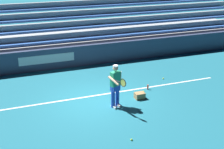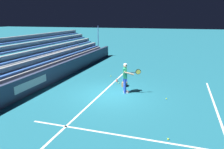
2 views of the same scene
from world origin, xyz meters
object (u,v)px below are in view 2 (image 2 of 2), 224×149
object	(u,v)px
tennis_player	(125,78)
tennis_ball_toward_net	(119,83)
ball_box_cardboard	(125,84)
water_bottle	(117,80)
tennis_ball_on_baseline	(166,99)
tennis_ball_midcourt	(111,76)
tennis_ball_near_player	(168,139)

from	to	relation	value
tennis_player	tennis_ball_toward_net	distance (m)	2.03
ball_box_cardboard	water_bottle	size ratio (longest dim) A/B	1.82
tennis_ball_on_baseline	tennis_ball_midcourt	bearing A→B (deg)	-129.54
ball_box_cardboard	tennis_ball_near_player	distance (m)	6.46
tennis_ball_toward_net	tennis_ball_on_baseline	distance (m)	3.80
ball_box_cardboard	water_bottle	world-z (taller)	ball_box_cardboard
tennis_player	tennis_ball_midcourt	world-z (taller)	tennis_player
ball_box_cardboard	tennis_ball_toward_net	size ratio (longest dim) A/B	6.06
tennis_ball_toward_net	tennis_ball_midcourt	xyz separation A→B (m)	(-1.54, -1.04, 0.00)
ball_box_cardboard	water_bottle	distance (m)	1.02
tennis_ball_midcourt	tennis_ball_near_player	bearing A→B (deg)	31.17
tennis_ball_toward_net	tennis_ball_near_player	distance (m)	7.08
ball_box_cardboard	tennis_ball_midcourt	distance (m)	2.51
tennis_ball_midcourt	water_bottle	bearing A→B (deg)	33.87
tennis_player	tennis_ball_near_player	xyz separation A→B (m)	(4.48, 2.72, -0.86)
tennis_ball_midcourt	tennis_ball_toward_net	bearing A→B (deg)	34.10
ball_box_cardboard	tennis_ball_near_player	size ratio (longest dim) A/B	6.06
tennis_ball_on_baseline	water_bottle	size ratio (longest dim) A/B	0.30
tennis_ball_toward_net	tennis_ball_midcourt	bearing A→B (deg)	-145.90
tennis_player	ball_box_cardboard	distance (m)	1.46
ball_box_cardboard	tennis_ball_on_baseline	xyz separation A→B (m)	(1.56, 2.73, -0.10)
tennis_player	tennis_ball_toward_net	size ratio (longest dim) A/B	25.98
ball_box_cardboard	tennis_ball_midcourt	bearing A→B (deg)	-141.79
tennis_player	tennis_ball_toward_net	bearing A→B (deg)	-152.23
tennis_player	tennis_ball_midcourt	size ratio (longest dim) A/B	25.98
tennis_ball_toward_net	tennis_ball_on_baseline	bearing A→B (deg)	58.39
tennis_ball_toward_net	tennis_ball_near_player	world-z (taller)	same
tennis_ball_on_baseline	ball_box_cardboard	bearing A→B (deg)	-119.80
tennis_ball_near_player	water_bottle	size ratio (longest dim) A/B	0.30
tennis_ball_midcourt	tennis_player	bearing A→B (deg)	30.95
tennis_player	tennis_ball_near_player	distance (m)	5.31
tennis_ball_toward_net	water_bottle	distance (m)	0.38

